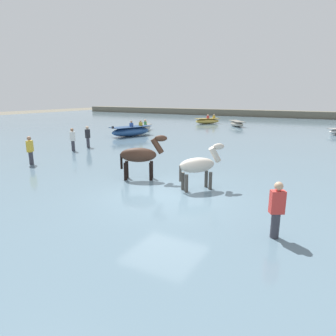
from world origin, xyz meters
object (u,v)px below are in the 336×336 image
horse_lead_pinto (199,166)px  person_spectator_far (276,214)px  boat_far_inshore (145,127)px  boat_distant_east (207,121)px  boat_near_starboard (131,131)px  person_wading_close (88,138)px  boat_near_port (237,124)px  person_onlooker_right (30,152)px  person_wading_mid (73,141)px  horse_trailing_dark_bay (140,156)px

horse_lead_pinto → person_spectator_far: horse_lead_pinto is taller
boat_far_inshore → boat_distant_east: (2.70, 9.32, 0.05)m
boat_near_starboard → person_wading_close: (0.82, -5.75, 0.20)m
boat_near_port → person_onlooker_right: (-3.47, -22.60, 0.31)m
horse_lead_pinto → person_wading_mid: horse_lead_pinto is taller
boat_near_port → horse_lead_pinto: bearing=-76.9°
boat_far_inshore → person_wading_close: bearing=-77.9°
person_spectator_far → boat_near_port: bearing=108.3°
person_onlooker_right → person_spectator_far: bearing=-10.5°
horse_trailing_dark_bay → boat_distant_east: 24.42m
boat_far_inshore → person_onlooker_right: bearing=-77.8°
horse_trailing_dark_bay → boat_near_starboard: (-7.99, 10.27, -0.54)m
boat_far_inshore → person_onlooker_right: 14.96m
person_spectator_far → boat_far_inshore: bearing=131.4°
horse_lead_pinto → person_onlooker_right: bearing=-177.8°
person_spectator_far → person_onlooker_right: (-11.65, 2.16, 0.00)m
boat_distant_east → boat_near_port: size_ratio=0.94×
boat_distant_east → boat_near_starboard: bearing=-96.2°
boat_near_starboard → person_spectator_far: size_ratio=2.33×
boat_far_inshore → boat_near_port: boat_far_inshore is taller
boat_far_inshore → person_spectator_far: person_spectator_far is taller
boat_far_inshore → person_wading_mid: size_ratio=1.58×
horse_lead_pinto → person_wading_close: bearing=154.6°
boat_near_starboard → person_wading_mid: bearing=-82.5°
horse_trailing_dark_bay → boat_near_port: (-2.64, 22.18, -0.64)m
horse_trailing_dark_bay → person_onlooker_right: (-6.10, -0.43, -0.33)m
horse_lead_pinto → person_onlooker_right: horse_lead_pinto is taller
person_wading_mid → person_onlooker_right: size_ratio=1.00×
boat_distant_east → person_wading_mid: bearing=-91.4°
boat_far_inshore → person_onlooker_right: person_onlooker_right is taller
boat_near_starboard → person_wading_mid: 7.19m
person_wading_close → boat_near_port: bearing=75.6°
boat_distant_east → person_spectator_far: person_spectator_far is taller
horse_trailing_dark_bay → person_wading_close: bearing=147.8°
boat_far_inshore → person_wading_close: size_ratio=1.58×
person_spectator_far → person_wading_close: (-12.72, 7.10, 0.00)m
person_wading_close → person_onlooker_right: bearing=-77.8°
person_wading_mid → person_onlooker_right: bearing=-75.0°
boat_near_starboard → boat_near_port: bearing=65.8°
horse_lead_pinto → horse_trailing_dark_bay: 2.53m
horse_trailing_dark_bay → boat_far_inshore: (-9.25, 14.20, -0.65)m
person_wading_mid → boat_far_inshore: bearing=101.2°
boat_near_starboard → person_onlooker_right: person_onlooker_right is taller
horse_trailing_dark_bay → horse_lead_pinto: bearing=-2.1°
boat_far_inshore → horse_trailing_dark_bay: bearing=-56.9°
horse_lead_pinto → boat_far_inshore: 18.53m
person_wading_close → person_onlooker_right: same height
person_wading_close → boat_near_starboard: bearing=98.1°
person_wading_mid → person_onlooker_right: same height
boat_near_starboard → boat_far_inshore: size_ratio=1.47×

